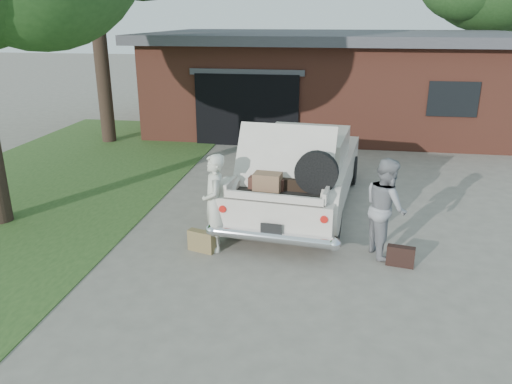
# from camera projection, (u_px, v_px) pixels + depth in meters

# --- Properties ---
(ground) EXTENTS (90.00, 90.00, 0.00)m
(ground) POSITION_uv_depth(u_px,v_px,m) (250.00, 268.00, 8.04)
(ground) COLOR gray
(ground) RESTS_ON ground
(grass_strip) EXTENTS (6.00, 16.00, 0.02)m
(grass_strip) POSITION_uv_depth(u_px,v_px,m) (41.00, 189.00, 11.67)
(grass_strip) COLOR #2D4C1E
(grass_strip) RESTS_ON ground
(house) EXTENTS (12.80, 7.80, 3.30)m
(house) POSITION_uv_depth(u_px,v_px,m) (331.00, 80.00, 18.00)
(house) COLOR brown
(house) RESTS_ON ground
(sedan) EXTENTS (2.60, 5.50, 2.05)m
(sedan) POSITION_uv_depth(u_px,v_px,m) (301.00, 171.00, 10.42)
(sedan) COLOR beige
(sedan) RESTS_ON ground
(woman_left) EXTENTS (0.58, 0.72, 1.70)m
(woman_left) POSITION_uv_depth(u_px,v_px,m) (214.00, 203.00, 8.45)
(woman_left) COLOR beige
(woman_left) RESTS_ON ground
(woman_right) EXTENTS (0.87, 0.99, 1.69)m
(woman_right) POSITION_uv_depth(u_px,v_px,m) (385.00, 207.00, 8.28)
(woman_right) COLOR gray
(woman_right) RESTS_ON ground
(suitcase_left) EXTENTS (0.51, 0.29, 0.37)m
(suitcase_left) POSITION_uv_depth(u_px,v_px,m) (201.00, 241.00, 8.58)
(suitcase_left) COLOR olive
(suitcase_left) RESTS_ON ground
(suitcase_right) EXTENTS (0.46, 0.22, 0.34)m
(suitcase_right) POSITION_uv_depth(u_px,v_px,m) (401.00, 256.00, 8.07)
(suitcase_right) COLOR black
(suitcase_right) RESTS_ON ground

